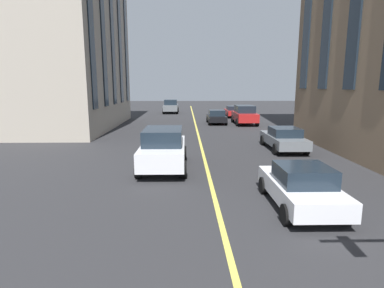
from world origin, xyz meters
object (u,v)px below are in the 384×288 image
Objects in this scene: car_grey_parked_b at (284,138)px; car_grey_oncoming at (171,106)px; car_red_far at (233,111)px; car_red_near at (245,115)px; car_black_trailing at (217,117)px; car_white_parked_a at (163,148)px; car_white_mid at (301,186)px.

car_grey_oncoming is (25.91, 7.96, 0.27)m from car_grey_parked_b.
car_red_near is (-7.35, 0.00, 0.27)m from car_red_far.
car_black_trailing reaches higher than car_red_far.
car_grey_parked_b is 20.02m from car_red_far.
car_white_parked_a reaches higher than car_red_far.
car_grey_parked_b is 0.94× the size of car_red_near.
car_red_near reaches higher than car_black_trailing.
car_red_near reaches higher than car_white_mid.
car_grey_oncoming and car_white_parked_a have the same top height.
car_red_far is 0.94× the size of car_red_near.
car_grey_oncoming is 1.00× the size of car_white_parked_a.
car_red_near is (12.67, 0.00, 0.27)m from car_grey_parked_b.
car_red_near is at bearing -100.64° from car_black_trailing.
car_white_parked_a reaches higher than car_black_trailing.
car_white_parked_a reaches higher than car_grey_parked_b.
car_grey_parked_b is 1.13× the size of car_black_trailing.
car_black_trailing is (-12.72, -5.22, -0.27)m from car_grey_oncoming.
car_white_parked_a is (-4.18, 6.92, 0.27)m from car_grey_parked_b.
car_white_parked_a is at bearing 164.04° from car_red_far.
car_red_near is at bearing 180.00° from car_red_far.
car_red_near is 1.00× the size of car_white_parked_a.
car_red_far is 7.37m from car_black_trailing.
car_red_far is 7.35m from car_red_near.
car_white_mid is at bearing 175.53° from car_red_far.
car_white_mid is 6.73m from car_white_parked_a.
car_white_mid is at bearing 174.03° from car_red_near.
car_black_trailing is at bearing 79.36° from car_red_near.
car_red_near is 1.00× the size of car_grey_oncoming.
car_white_mid and car_black_trailing have the same top height.
car_red_far is at bearing -126.49° from car_grey_oncoming.
car_grey_oncoming is 30.11m from car_white_parked_a.
car_white_parked_a is at bearing 157.67° from car_red_near.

